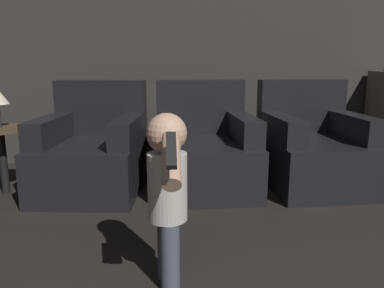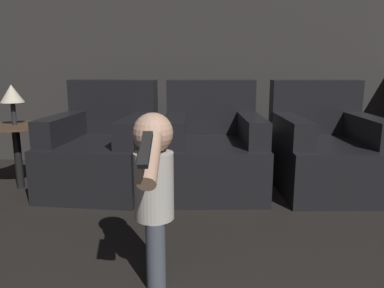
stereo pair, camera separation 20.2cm
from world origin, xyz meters
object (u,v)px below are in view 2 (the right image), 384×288
(armchair_middle, at_px, (213,152))
(armchair_right, at_px, (325,152))
(person_toddler, at_px, (154,186))
(lamp, at_px, (12,94))
(armchair_left, at_px, (103,151))

(armchair_middle, bearing_deg, armchair_right, -2.22)
(person_toddler, bearing_deg, armchair_right, -49.62)
(person_toddler, height_order, lamp, lamp)
(armchair_middle, relative_size, person_toddler, 1.15)
(armchair_left, bearing_deg, armchair_right, 5.54)
(armchair_middle, xyz_separation_m, lamp, (-1.58, -0.06, 0.46))
(armchair_left, relative_size, armchair_middle, 1.04)
(armchair_middle, height_order, lamp, armchair_middle)
(armchair_left, xyz_separation_m, armchair_middle, (0.90, 0.00, 0.00))
(armchair_left, height_order, armchair_right, same)
(person_toddler, bearing_deg, lamp, 35.06)
(person_toddler, xyz_separation_m, lamp, (-1.28, 1.34, 0.29))
(armchair_middle, distance_m, armchair_right, 0.91)
(lamp, bearing_deg, person_toddler, -46.25)
(armchair_middle, xyz_separation_m, armchair_right, (0.91, -0.00, 0.00))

